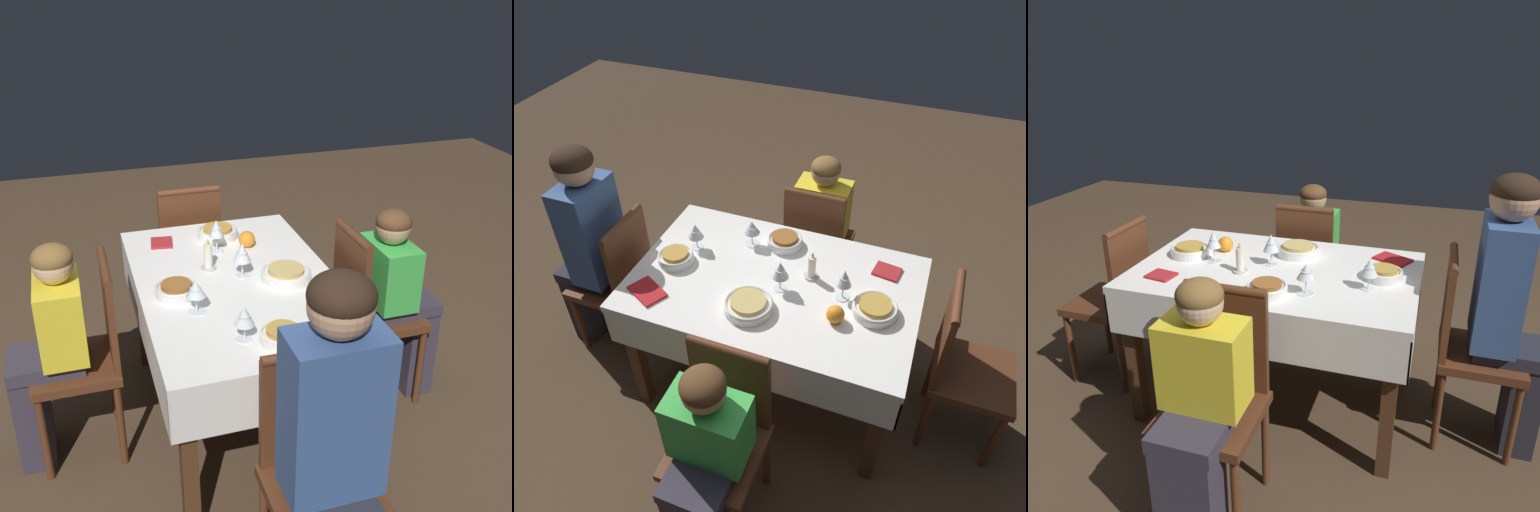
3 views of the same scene
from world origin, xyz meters
The scene contains 21 objects.
ground_plane centered at (0.00, 0.00, 0.00)m, with size 8.00×8.00×0.00m, color #4C3826.
dining_table centered at (0.00, 0.00, 0.65)m, with size 1.33×0.84×0.74m.
chair_east centered at (0.89, 0.02, 0.50)m, with size 0.37×0.36×0.90m.
chair_south centered at (-0.02, -0.65, 0.50)m, with size 0.36×0.37×0.90m.
chair_north centered at (-0.01, 0.65, 0.50)m, with size 0.36×0.37×0.90m.
chair_west centered at (-0.89, -0.04, 0.50)m, with size 0.37×0.36×0.90m.
person_adult_denim centered at (1.03, 0.02, 0.71)m, with size 0.34×0.30×1.26m.
person_child_yellow centered at (-0.02, -0.80, 0.55)m, with size 0.30×0.33×1.01m.
person_child_green centered at (-0.01, 0.81, 0.54)m, with size 0.30×0.33×0.98m.
bowl_east centered at (0.50, 0.03, 0.77)m, with size 0.17×0.17×0.06m.
wine_glass_east centered at (0.45, -0.10, 0.84)m, with size 0.08×0.08×0.14m.
bowl_south centered at (0.05, -0.27, 0.77)m, with size 0.18×0.18×0.06m.
wine_glass_south centered at (0.20, -0.22, 0.84)m, with size 0.08×0.08×0.14m.
bowl_north centered at (0.05, 0.21, 0.77)m, with size 0.22×0.22×0.06m.
wine_glass_north centered at (-0.04, 0.03, 0.85)m, with size 0.08×0.08×0.16m.
bowl_west centered at (-0.47, 0.03, 0.77)m, with size 0.20×0.20×0.06m.
wine_glass_west centered at (-0.32, -0.01, 0.86)m, with size 0.07×0.07×0.16m.
candle_centerpiece centered at (-0.15, -0.09, 0.80)m, with size 0.07×0.07×0.15m.
orange_fruit centered at (-0.32, 0.14, 0.78)m, with size 0.08×0.08×0.08m, color orange.
napkin_red_folded centered at (0.51, 0.27, 0.75)m, with size 0.20×0.18×0.01m.
napkin_spare_side centered at (-0.47, -0.25, 0.75)m, with size 0.14×0.12×0.01m.
Camera 1 is at (2.34, -0.64, 2.04)m, focal length 45.00 mm.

